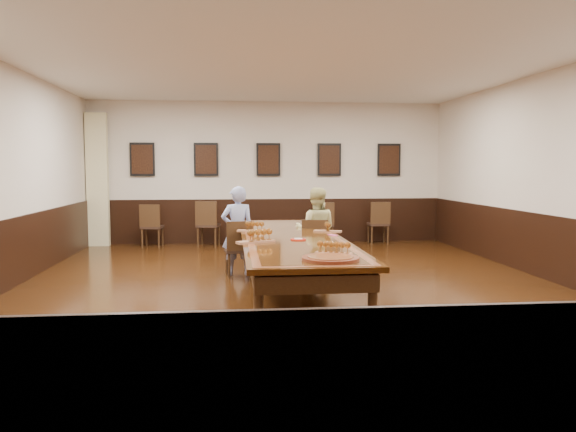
{
  "coord_description": "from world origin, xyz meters",
  "views": [
    {
      "loc": [
        -0.84,
        -7.8,
        1.73
      ],
      "look_at": [
        0.0,
        0.5,
        1.0
      ],
      "focal_mm": 35.0,
      "sensor_mm": 36.0,
      "label": 1
    }
  ],
  "objects": [
    {
      "name": "flight_b",
      "position": [
        0.6,
        0.49,
        0.82
      ],
      "size": [
        0.44,
        0.27,
        0.16
      ],
      "color": "#9D6341",
      "rests_on": "conference_table"
    },
    {
      "name": "chair_woman",
      "position": [
        0.52,
        1.15,
        0.45
      ],
      "size": [
        0.5,
        0.53,
        0.89
      ],
      "primitive_type": null,
      "rotation": [
        0.0,
        0.0,
        2.94
      ],
      "color": "black",
      "rests_on": "floor"
    },
    {
      "name": "spare_chair_b",
      "position": [
        -1.34,
        4.47,
        0.5
      ],
      "size": [
        0.55,
        0.59,
        1.0
      ],
      "primitive_type": null,
      "rotation": [
        0.0,
        0.0,
        2.96
      ],
      "color": "black",
      "rests_on": "floor"
    },
    {
      "name": "wainscoting",
      "position": [
        0.0,
        0.0,
        0.5
      ],
      "size": [
        8.0,
        10.0,
        1.0
      ],
      "color": "black",
      "rests_on": "floor"
    },
    {
      "name": "ceiling",
      "position": [
        0.0,
        0.0,
        3.21
      ],
      "size": [
        8.0,
        10.0,
        0.02
      ],
      "primitive_type": "cube",
      "color": "white",
      "rests_on": "floor"
    },
    {
      "name": "red_plate_grp",
      "position": [
        0.05,
        -0.4,
        0.76
      ],
      "size": [
        0.21,
        0.21,
        0.03
      ],
      "color": "red",
      "rests_on": "conference_table"
    },
    {
      "name": "flight_a",
      "position": [
        -0.53,
        0.67,
        0.82
      ],
      "size": [
        0.44,
        0.2,
        0.16
      ],
      "color": "#9D6341",
      "rests_on": "conference_table"
    },
    {
      "name": "spare_chair_d",
      "position": [
        2.47,
        4.56,
        0.48
      ],
      "size": [
        0.46,
        0.5,
        0.95
      ],
      "primitive_type": null,
      "rotation": [
        0.0,
        0.0,
        3.11
      ],
      "color": "black",
      "rests_on": "floor"
    },
    {
      "name": "flight_d",
      "position": [
        0.3,
        -1.66,
        0.82
      ],
      "size": [
        0.42,
        0.29,
        0.15
      ],
      "color": "#9D6341",
      "rests_on": "conference_table"
    },
    {
      "name": "floor",
      "position": [
        0.0,
        0.0,
        -0.01
      ],
      "size": [
        8.0,
        10.0,
        0.02
      ],
      "primitive_type": "cube",
      "color": "black",
      "rests_on": "ground"
    },
    {
      "name": "flight_c",
      "position": [
        -0.51,
        -0.62,
        0.84
      ],
      "size": [
        0.52,
        0.33,
        0.19
      ],
      "color": "#9D6341",
      "rests_on": "conference_table"
    },
    {
      "name": "spare_chair_c",
      "position": [
        1.21,
        4.51,
        0.48
      ],
      "size": [
        0.51,
        0.55,
        0.96
      ],
      "primitive_type": null,
      "rotation": [
        0.0,
        0.0,
        3.0
      ],
      "color": "black",
      "rests_on": "floor"
    },
    {
      "name": "posters",
      "position": [
        0.0,
        4.94,
        1.9
      ],
      "size": [
        6.14,
        0.04,
        0.74
      ],
      "color": "black",
      "rests_on": "wall_back"
    },
    {
      "name": "pink_phone",
      "position": [
        0.6,
        0.07,
        0.76
      ],
      "size": [
        0.13,
        0.17,
        0.01
      ],
      "primitive_type": "cube",
      "rotation": [
        0.0,
        0.0,
        0.43
      ],
      "color": "#F4519D",
      "rests_on": "conference_table"
    },
    {
      "name": "wall_back",
      "position": [
        0.0,
        5.01,
        1.6
      ],
      "size": [
        8.0,
        0.02,
        3.2
      ],
      "primitive_type": "cube",
      "color": "beige",
      "rests_on": "floor"
    },
    {
      "name": "spare_chair_a",
      "position": [
        -2.56,
        4.53,
        0.47
      ],
      "size": [
        0.48,
        0.52,
        0.93
      ],
      "primitive_type": null,
      "rotation": [
        0.0,
        0.0,
        3.03
      ],
      "color": "black",
      "rests_on": "floor"
    },
    {
      "name": "chair_man",
      "position": [
        -0.73,
        1.03,
        0.45
      ],
      "size": [
        0.47,
        0.51,
        0.89
      ],
      "primitive_type": null,
      "rotation": [
        0.0,
        0.0,
        3.27
      ],
      "color": "black",
      "rests_on": "floor"
    },
    {
      "name": "conference_table",
      "position": [
        0.0,
        0.0,
        0.61
      ],
      "size": [
        1.4,
        5.0,
        0.76
      ],
      "color": "black",
      "rests_on": "floor"
    },
    {
      "name": "curtain",
      "position": [
        -3.75,
        4.82,
        1.45
      ],
      "size": [
        0.45,
        0.18,
        2.9
      ],
      "primitive_type": "cube",
      "color": "beige",
      "rests_on": "floor"
    },
    {
      "name": "person_man",
      "position": [
        -0.75,
        1.12,
        0.71
      ],
      "size": [
        0.56,
        0.41,
        1.43
      ],
      "primitive_type": "imported",
      "rotation": [
        0.0,
        0.0,
        3.27
      ],
      "color": "#4C63BF",
      "rests_on": "floor"
    },
    {
      "name": "carved_platter",
      "position": [
        0.19,
        -2.06,
        0.77
      ],
      "size": [
        0.65,
        0.65,
        0.05
      ],
      "color": "#501D10",
      "rests_on": "conference_table"
    },
    {
      "name": "person_woman",
      "position": [
        0.53,
        1.25,
        0.7
      ],
      "size": [
        0.79,
        0.67,
        1.4
      ],
      "primitive_type": "imported",
      "rotation": [
        0.0,
        0.0,
        2.94
      ],
      "color": "#D9D188",
      "rests_on": "floor"
    },
    {
      "name": "wall_front",
      "position": [
        0.0,
        -5.01,
        1.6
      ],
      "size": [
        8.0,
        0.02,
        3.2
      ],
      "primitive_type": "cube",
      "color": "beige",
      "rests_on": "floor"
    },
    {
      "name": "wall_right",
      "position": [
        4.01,
        0.0,
        1.6
      ],
      "size": [
        0.02,
        10.0,
        3.2
      ],
      "primitive_type": "cube",
      "color": "beige",
      "rests_on": "floor"
    }
  ]
}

